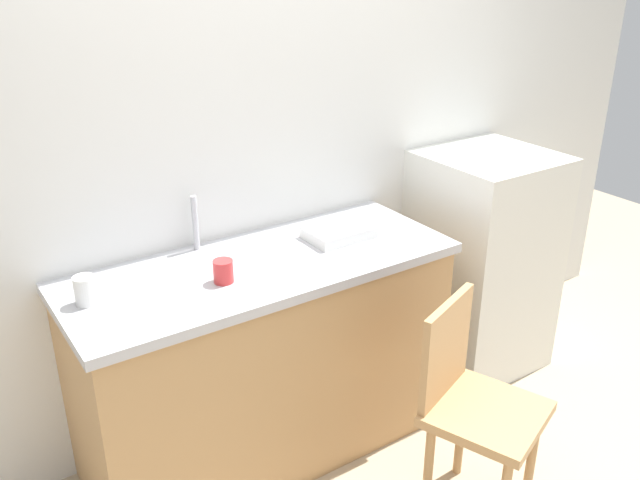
{
  "coord_description": "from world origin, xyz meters",
  "views": [
    {
      "loc": [
        -1.38,
        -1.51,
        2.09
      ],
      "look_at": [
        0.03,
        0.6,
        0.97
      ],
      "focal_mm": 38.14,
      "sensor_mm": 36.0,
      "label": 1
    }
  ],
  "objects_px": {
    "cup_red": "(223,271)",
    "cup_white": "(85,290)",
    "refrigerator": "(481,262)",
    "chair": "(472,402)",
    "dish_tray": "(339,232)"
  },
  "relations": [
    {
      "from": "cup_red",
      "to": "cup_white",
      "type": "relative_size",
      "value": 0.83
    },
    {
      "from": "chair",
      "to": "cup_white",
      "type": "distance_m",
      "value": 1.48
    },
    {
      "from": "cup_red",
      "to": "cup_white",
      "type": "xyz_separation_m",
      "value": [
        -0.48,
        0.12,
        0.01
      ]
    },
    {
      "from": "dish_tray",
      "to": "cup_white",
      "type": "xyz_separation_m",
      "value": [
        -1.08,
        0.02,
        0.03
      ]
    },
    {
      "from": "dish_tray",
      "to": "cup_white",
      "type": "distance_m",
      "value": 1.08
    },
    {
      "from": "refrigerator",
      "to": "cup_white",
      "type": "bearing_deg",
      "value": 179.01
    },
    {
      "from": "dish_tray",
      "to": "cup_red",
      "type": "distance_m",
      "value": 0.61
    },
    {
      "from": "refrigerator",
      "to": "chair",
      "type": "height_order",
      "value": "refrigerator"
    },
    {
      "from": "refrigerator",
      "to": "cup_red",
      "type": "relative_size",
      "value": 13.09
    },
    {
      "from": "chair",
      "to": "cup_red",
      "type": "relative_size",
      "value": 10.13
    },
    {
      "from": "chair",
      "to": "cup_red",
      "type": "xyz_separation_m",
      "value": [
        -0.69,
        0.66,
        0.47
      ]
    },
    {
      "from": "cup_white",
      "to": "refrigerator",
      "type": "bearing_deg",
      "value": -0.99
    },
    {
      "from": "cup_red",
      "to": "chair",
      "type": "bearing_deg",
      "value": -43.72
    },
    {
      "from": "refrigerator",
      "to": "chair",
      "type": "distance_m",
      "value": 1.1
    },
    {
      "from": "refrigerator",
      "to": "cup_white",
      "type": "height_order",
      "value": "refrigerator"
    }
  ]
}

